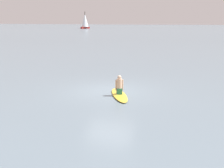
{
  "coord_description": "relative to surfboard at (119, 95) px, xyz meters",
  "views": [
    {
      "loc": [
        -4.54,
        14.6,
        3.68
      ],
      "look_at": [
        -0.39,
        0.9,
        0.58
      ],
      "focal_mm": 47.99,
      "sensor_mm": 36.0,
      "label": 1
    }
  ],
  "objects": [
    {
      "name": "ground_plane",
      "position": [
        0.76,
        -0.88,
        -0.05
      ],
      "size": [
        400.0,
        400.0,
        0.0
      ],
      "primitive_type": "plane",
      "color": "slate"
    },
    {
      "name": "surfboard",
      "position": [
        0.0,
        0.0,
        0.0
      ],
      "size": [
        1.79,
        2.91,
        0.1
      ],
      "primitive_type": "ellipsoid",
      "rotation": [
        0.0,
        0.0,
        2.0
      ],
      "color": "gold",
      "rests_on": "ground"
    },
    {
      "name": "person_paddler",
      "position": [
        -0.0,
        0.0,
        0.47
      ],
      "size": [
        0.4,
        0.38,
        0.93
      ],
      "rotation": [
        0.0,
        0.0,
        2.0
      ],
      "color": "#26664C",
      "rests_on": "surfboard"
    },
    {
      "name": "sailboat_center_horizon",
      "position": [
        42.27,
        -100.75,
        3.07
      ],
      "size": [
        3.68,
        3.88,
        6.7
      ],
      "rotation": [
        0.0,
        0.0,
        -2.11
      ],
      "color": "maroon",
      "rests_on": "ground"
    }
  ]
}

